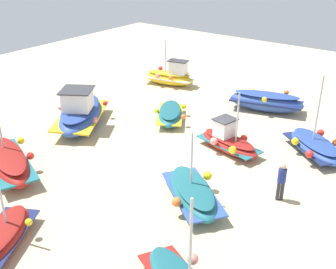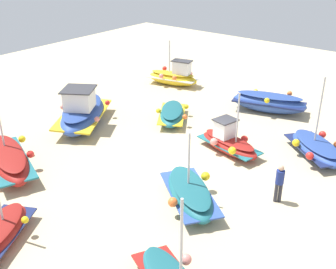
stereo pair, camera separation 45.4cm
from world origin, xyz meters
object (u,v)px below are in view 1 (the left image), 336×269
fishing_boat_4 (193,193)px  person_walking (282,179)px  fishing_boat_9 (315,146)px  fishing_boat_1 (170,114)px  fishing_boat_8 (170,76)px  fishing_boat_6 (8,162)px  fishing_boat_3 (266,101)px  fishing_boat_0 (81,113)px  fishing_boat_2 (1,238)px  fishing_boat_5 (228,141)px

fishing_boat_4 → person_walking: (-2.16, 2.57, 0.48)m
fishing_boat_4 → fishing_boat_9: size_ratio=1.00×
fishing_boat_1 → fishing_boat_9: size_ratio=0.91×
fishing_boat_8 → fishing_boat_9: bearing=-32.0°
fishing_boat_6 → fishing_boat_8: size_ratio=1.26×
fishing_boat_3 → fishing_boat_6: bearing=-129.4°
fishing_boat_1 → fishing_boat_4: 7.83m
fishing_boat_1 → fishing_boat_8: size_ratio=0.93×
fishing_boat_0 → fishing_boat_1: size_ratio=1.50×
fishing_boat_1 → fishing_boat_6: bearing=-47.4°
fishing_boat_0 → fishing_boat_8: size_ratio=1.39×
fishing_boat_1 → person_walking: person_walking is taller
fishing_boat_3 → fishing_boat_4: size_ratio=1.19×
fishing_boat_0 → fishing_boat_6: 5.32m
person_walking → fishing_boat_6: bearing=-104.5°
fishing_boat_1 → fishing_boat_6: size_ratio=0.73×
fishing_boat_9 → person_walking: (4.47, 0.22, 0.50)m
fishing_boat_4 → fishing_boat_6: 8.04m
fishing_boat_3 → fishing_boat_9: (3.58, 4.10, -0.18)m
person_walking → fishing_boat_4: bearing=-90.8°
fishing_boat_3 → fishing_boat_6: fishing_boat_6 is taller
fishing_boat_6 → fishing_boat_8: (-13.46, -1.44, 0.08)m
fishing_boat_0 → fishing_boat_2: (8.19, 5.16, -0.36)m
fishing_boat_0 → fishing_boat_4: size_ratio=1.37×
fishing_boat_0 → fishing_boat_1: (-3.40, 3.37, -0.35)m
fishing_boat_5 → fishing_boat_9: 3.98m
fishing_boat_6 → person_walking: 11.27m
fishing_boat_6 → fishing_boat_8: fishing_boat_6 is taller
fishing_boat_0 → person_walking: fishing_boat_0 is taller
fishing_boat_2 → person_walking: fishing_boat_2 is taller
fishing_boat_0 → fishing_boat_5: 7.97m
fishing_boat_1 → fishing_boat_2: fishing_boat_2 is taller
fishing_boat_3 → fishing_boat_8: (-0.42, -7.21, 0.00)m
fishing_boat_9 → person_walking: 4.50m
fishing_boat_2 → person_walking: size_ratio=2.25×
fishing_boat_1 → fishing_boat_6: 8.87m
fishing_boat_6 → person_walking: (-5.00, 10.09, 0.39)m
fishing_boat_2 → fishing_boat_4: fishing_boat_2 is taller
fishing_boat_0 → fishing_boat_5: size_ratio=1.48×
fishing_boat_4 → person_walking: size_ratio=2.39×
fishing_boat_2 → fishing_boat_8: 17.34m
fishing_boat_4 → fishing_boat_6: fishing_boat_6 is taller
fishing_boat_5 → fishing_boat_2: bearing=89.7°
fishing_boat_1 → fishing_boat_4: (5.75, 5.32, 0.04)m
fishing_boat_4 → fishing_boat_8: (-10.63, -8.96, 0.17)m
fishing_boat_8 → person_walking: bearing=-48.8°
fishing_boat_0 → fishing_boat_4: 9.01m
fishing_boat_4 → fishing_boat_2: bearing=-84.2°
fishing_boat_0 → fishing_boat_2: 9.68m
fishing_boat_4 → fishing_boat_1: bearing=169.7°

